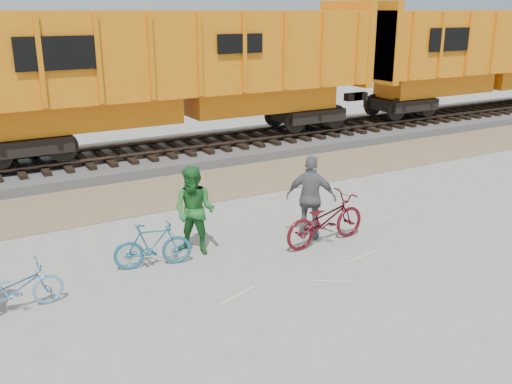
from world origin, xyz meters
TOP-DOWN VIEW (x-y plane):
  - ground at (0.00, 0.00)m, footprint 120.00×120.00m
  - gravel_strip at (0.00, 5.50)m, footprint 120.00×3.00m
  - ballast_bed at (0.00, 9.00)m, footprint 120.00×4.00m
  - track at (0.00, 9.00)m, footprint 120.00×2.60m
  - hopper_car_center at (2.13, 9.00)m, footprint 14.00×3.13m
  - hopper_car_right at (17.13, 9.00)m, footprint 14.00×3.13m
  - bicycle_blue at (-4.48, 0.55)m, footprint 1.63×0.72m
  - bicycle_teal at (-1.88, 1.09)m, footprint 1.59×0.74m
  - bicycle_maroon at (1.77, 0.37)m, footprint 2.12×0.87m
  - person_man at (-0.88, 1.29)m, footprint 1.13×1.14m
  - person_woman at (1.67, 0.77)m, footprint 1.11×1.10m

SIDE VIEW (x-z plane):
  - ground at x=0.00m, z-range 0.00..0.00m
  - gravel_strip at x=0.00m, z-range 0.00..0.02m
  - ballast_bed at x=0.00m, z-range 0.00..0.30m
  - bicycle_blue at x=-4.48m, z-range 0.00..0.83m
  - bicycle_teal at x=-1.88m, z-range 0.00..0.92m
  - track at x=0.00m, z-range 0.35..0.59m
  - bicycle_maroon at x=1.77m, z-range 0.00..1.09m
  - person_man at x=-0.88m, z-range 0.00..1.86m
  - person_woman at x=1.67m, z-range 0.00..1.88m
  - hopper_car_center at x=2.13m, z-range 0.68..5.33m
  - hopper_car_right at x=17.13m, z-range 0.68..5.33m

